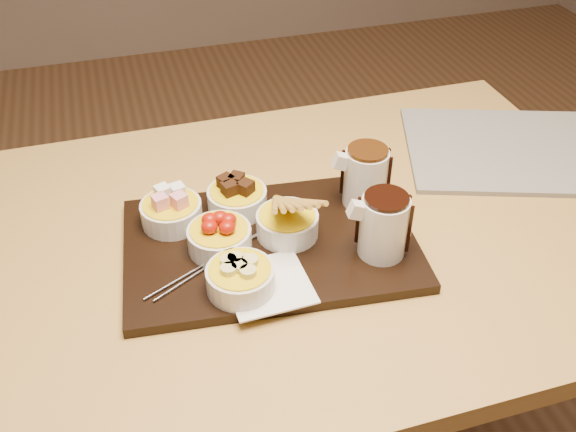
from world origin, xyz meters
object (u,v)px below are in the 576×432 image
object	(u,v)px
serving_board	(270,244)
pitcher_milk_chocolate	(366,178)
dining_table	(288,274)
bowl_strawberries	(220,239)
newspaper	(504,150)
pitcher_dark_chocolate	(383,227)

from	to	relation	value
serving_board	pitcher_milk_chocolate	distance (m)	0.20
pitcher_milk_chocolate	dining_table	bearing A→B (deg)	-167.19
dining_table	bowl_strawberries	xyz separation A→B (m)	(-0.12, -0.03, 0.14)
bowl_strawberries	newspaper	size ratio (longest dim) A/B	0.27
serving_board	dining_table	bearing A→B (deg)	46.49
dining_table	serving_board	distance (m)	0.12
pitcher_milk_chocolate	newspaper	world-z (taller)	pitcher_milk_chocolate
dining_table	pitcher_milk_chocolate	bearing A→B (deg)	7.05
dining_table	serving_board	world-z (taller)	serving_board
serving_board	newspaper	distance (m)	0.54
serving_board	pitcher_milk_chocolate	xyz separation A→B (m)	(0.18, 0.05, 0.06)
dining_table	pitcher_dark_chocolate	size ratio (longest dim) A/B	11.94
newspaper	pitcher_dark_chocolate	bearing A→B (deg)	-129.06
dining_table	bowl_strawberries	bearing A→B (deg)	-165.29
bowl_strawberries	pitcher_milk_chocolate	xyz separation A→B (m)	(0.26, 0.05, 0.03)
bowl_strawberries	pitcher_dark_chocolate	world-z (taller)	pitcher_dark_chocolate
dining_table	serving_board	size ratio (longest dim) A/B	2.61
pitcher_dark_chocolate	serving_board	bearing A→B (deg)	160.02
serving_board	pitcher_dark_chocolate	world-z (taller)	pitcher_dark_chocolate
dining_table	pitcher_milk_chocolate	world-z (taller)	pitcher_milk_chocolate
newspaper	serving_board	bearing A→B (deg)	-145.10
serving_board	bowl_strawberries	size ratio (longest dim) A/B	4.60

